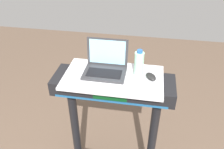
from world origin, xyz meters
name	(u,v)px	position (x,y,z in m)	size (l,w,h in m)	color
desk_board	(113,78)	(0.00, 0.70, 1.17)	(0.72, 0.41, 0.02)	silver
laptop	(106,66)	(-0.07, 0.76, 1.23)	(0.31, 0.24, 0.23)	#2D2D30
computer_mouse	(151,77)	(0.27, 0.72, 1.20)	(0.06, 0.10, 0.03)	black
water_bottle	(139,64)	(0.18, 0.76, 1.28)	(0.07, 0.07, 0.20)	#9EDBB2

